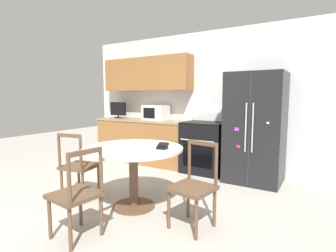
{
  "coord_description": "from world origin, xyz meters",
  "views": [
    {
      "loc": [
        2.12,
        -2.1,
        1.39
      ],
      "look_at": [
        0.13,
        1.15,
        0.95
      ],
      "focal_mm": 28.0,
      "sensor_mm": 36.0,
      "label": 1
    }
  ],
  "objects": [
    {
      "name": "dining_chair_right",
      "position": [
        0.96,
        0.31,
        0.43
      ],
      "size": [
        0.48,
        0.48,
        0.9
      ],
      "rotation": [
        0.0,
        0.0,
        2.99
      ],
      "color": "brown",
      "rests_on": "ground_plane"
    },
    {
      "name": "dining_table",
      "position": [
        0.11,
        0.37,
        0.62
      ],
      "size": [
        1.23,
        1.23,
        0.76
      ],
      "color": "beige",
      "rests_on": "ground_plane"
    },
    {
      "name": "dining_chair_near",
      "position": [
        0.1,
        -0.48,
        0.43
      ],
      "size": [
        0.46,
        0.46,
        0.9
      ],
      "rotation": [
        0.0,
        0.0,
        1.47
      ],
      "color": "brown",
      "rests_on": "ground_plane"
    },
    {
      "name": "wallet",
      "position": [
        0.46,
        0.49,
        0.79
      ],
      "size": [
        0.14,
        0.15,
        0.07
      ],
      "color": "black",
      "rests_on": "dining_table"
    },
    {
      "name": "dining_chair_left",
      "position": [
        -0.74,
        0.23,
        0.43
      ],
      "size": [
        0.49,
        0.49,
        0.9
      ],
      "rotation": [
        0.0,
        0.0,
        6.48
      ],
      "color": "brown",
      "rests_on": "ground_plane"
    },
    {
      "name": "microwave",
      "position": [
        -0.89,
        2.34,
        1.05
      ],
      "size": [
        0.47,
        0.36,
        0.3
      ],
      "color": "white",
      "rests_on": "kitchen_counter"
    },
    {
      "name": "ground_plane",
      "position": [
        0.0,
        0.0,
        0.0
      ],
      "size": [
        14.0,
        14.0,
        0.0
      ],
      "primitive_type": "plane",
      "color": "#B2ADA3"
    },
    {
      "name": "folded_napkin",
      "position": [
        0.04,
        0.54,
        0.79
      ],
      "size": [
        0.15,
        0.13,
        0.05
      ],
      "color": "beige",
      "rests_on": "dining_table"
    },
    {
      "name": "back_wall",
      "position": [
        -0.31,
        2.59,
        1.44
      ],
      "size": [
        5.2,
        0.44,
        2.6
      ],
      "color": "silver",
      "rests_on": "ground_plane"
    },
    {
      "name": "countertop_tv",
      "position": [
        -1.87,
        2.3,
        1.09
      ],
      "size": [
        0.42,
        0.16,
        0.35
      ],
      "color": "black",
      "rests_on": "kitchen_counter"
    },
    {
      "name": "candle_glass",
      "position": [
        -0.01,
        0.28,
        0.8
      ],
      "size": [
        0.09,
        0.09,
        0.09
      ],
      "color": "silver",
      "rests_on": "dining_table"
    },
    {
      "name": "kitchen_counter",
      "position": [
        -1.18,
        2.29,
        0.45
      ],
      "size": [
        2.07,
        0.64,
        0.9
      ],
      "color": "#936033",
      "rests_on": "ground_plane"
    },
    {
      "name": "refrigerator",
      "position": [
        1.14,
        2.2,
        0.88
      ],
      "size": [
        0.86,
        0.79,
        1.76
      ],
      "color": "black",
      "rests_on": "ground_plane"
    },
    {
      "name": "oven_range",
      "position": [
        0.24,
        2.26,
        0.47
      ],
      "size": [
        0.75,
        0.68,
        1.08
      ],
      "color": "black",
      "rests_on": "ground_plane"
    }
  ]
}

